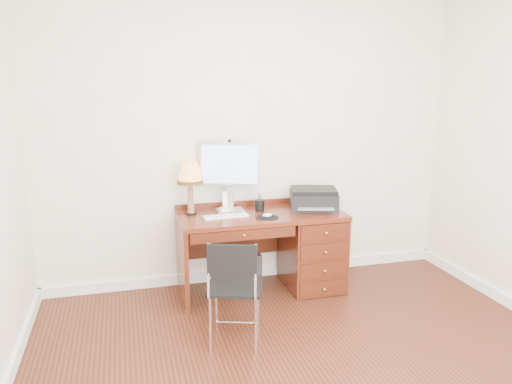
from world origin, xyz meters
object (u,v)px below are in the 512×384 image
object	(u,v)px
printer	(314,199)
phone	(225,206)
desk	(294,245)
chair	(237,282)
equipment_box	(242,270)
monitor	(229,168)
leg_lamp	(190,176)

from	to	relation	value
printer	phone	bearing A→B (deg)	-170.96
desk	chair	distance (m)	1.19
equipment_box	phone	bearing A→B (deg)	163.85
chair	equipment_box	xyz separation A→B (m)	(0.28, 1.00, -0.32)
monitor	printer	bearing A→B (deg)	8.89
printer	chair	world-z (taller)	printer
desk	printer	size ratio (longest dim) A/B	2.94
monitor	equipment_box	xyz separation A→B (m)	(0.10, -0.08, -0.97)
printer	monitor	bearing A→B (deg)	-174.80
phone	printer	bearing A→B (deg)	-3.65
leg_lamp	equipment_box	world-z (taller)	leg_lamp
leg_lamp	equipment_box	distance (m)	1.03
equipment_box	desk	bearing A→B (deg)	-15.22
monitor	chair	bearing A→B (deg)	-80.28
phone	leg_lamp	bearing A→B (deg)	-176.46
desk	printer	xyz separation A→B (m)	(0.20, 0.03, 0.43)
desk	equipment_box	distance (m)	0.55
leg_lamp	phone	size ratio (longest dim) A/B	2.55
equipment_box	leg_lamp	bearing A→B (deg)	172.56
phone	equipment_box	distance (m)	0.65
desk	phone	size ratio (longest dim) A/B	7.93
chair	equipment_box	size ratio (longest dim) A/B	2.32
leg_lamp	phone	xyz separation A→B (m)	(0.31, 0.00, -0.30)
leg_lamp	chair	xyz separation A→B (m)	(0.18, -1.03, -0.60)
printer	equipment_box	xyz separation A→B (m)	(-0.68, 0.06, -0.67)
printer	leg_lamp	xyz separation A→B (m)	(-1.14, 0.09, 0.26)
desk	monitor	bearing A→B (deg)	163.19
printer	phone	size ratio (longest dim) A/B	2.70
printer	desk	bearing A→B (deg)	-154.97
monitor	desk	bearing A→B (deg)	2.38
phone	chair	xyz separation A→B (m)	(-0.13, -1.03, -0.30)
printer	chair	bearing A→B (deg)	-120.19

